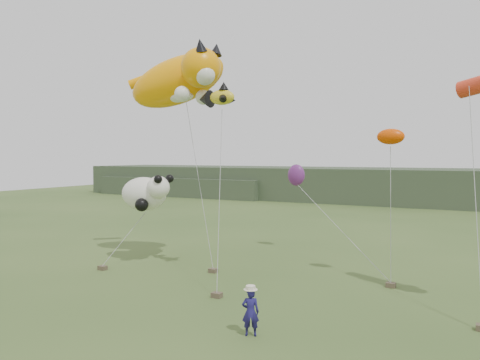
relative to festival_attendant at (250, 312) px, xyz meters
The scene contains 8 objects.
ground 1.36m from the festival_attendant, behind, with size 120.00×120.00×0.00m, color #385123.
headland 44.81m from the festival_attendant, 95.45° to the left, with size 90.00×13.00×4.00m.
festival_attendant is the anchor object (origin of this frame).
sandbag_anchors 5.18m from the festival_attendant, 110.28° to the left, with size 16.62×4.92×0.20m.
cat_kite 13.14m from the festival_attendant, 136.80° to the left, with size 6.69×3.88×3.73m.
fish_kite 10.18m from the festival_attendant, 129.55° to the left, with size 2.06×1.39×1.07m.
panda_kite 11.41m from the festival_attendant, 145.66° to the left, with size 3.01×1.95×1.87m.
misc_kites 11.98m from the festival_attendant, 96.32° to the left, with size 7.19×5.37×2.88m.
Camera 1 is at (7.44, -12.36, 5.46)m, focal length 35.00 mm.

